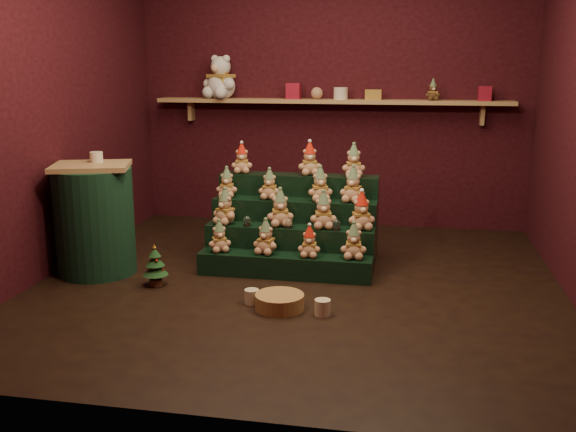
% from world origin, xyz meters
% --- Properties ---
extents(ground, '(4.00, 4.00, 0.00)m').
position_xyz_m(ground, '(0.00, 0.00, 0.00)').
color(ground, black).
rests_on(ground, ground).
extents(back_wall, '(4.00, 0.10, 2.80)m').
position_xyz_m(back_wall, '(0.00, 2.05, 1.40)').
color(back_wall, black).
rests_on(back_wall, ground).
extents(front_wall, '(4.00, 0.10, 2.80)m').
position_xyz_m(front_wall, '(0.00, -2.05, 1.40)').
color(front_wall, black).
rests_on(front_wall, ground).
extents(left_wall, '(0.10, 4.00, 2.80)m').
position_xyz_m(left_wall, '(-2.05, 0.00, 1.40)').
color(left_wall, black).
rests_on(left_wall, ground).
extents(back_shelf, '(3.60, 0.26, 0.24)m').
position_xyz_m(back_shelf, '(0.00, 1.87, 1.29)').
color(back_shelf, tan).
rests_on(back_shelf, ground).
extents(riser_tier_front, '(1.40, 0.22, 0.18)m').
position_xyz_m(riser_tier_front, '(-0.13, 0.15, 0.09)').
color(riser_tier_front, black).
rests_on(riser_tier_front, ground).
extents(riser_tier_midfront, '(1.40, 0.22, 0.36)m').
position_xyz_m(riser_tier_midfront, '(-0.13, 0.37, 0.18)').
color(riser_tier_midfront, black).
rests_on(riser_tier_midfront, ground).
extents(riser_tier_midback, '(1.40, 0.22, 0.54)m').
position_xyz_m(riser_tier_midback, '(-0.13, 0.59, 0.27)').
color(riser_tier_midback, black).
rests_on(riser_tier_midback, ground).
extents(riser_tier_back, '(1.40, 0.22, 0.72)m').
position_xyz_m(riser_tier_back, '(-0.13, 0.81, 0.36)').
color(riser_tier_back, black).
rests_on(riser_tier_back, ground).
extents(teddy_0, '(0.24, 0.23, 0.26)m').
position_xyz_m(teddy_0, '(-0.67, 0.15, 0.31)').
color(teddy_0, tan).
rests_on(teddy_0, riser_tier_front).
extents(teddy_1, '(0.23, 0.22, 0.28)m').
position_xyz_m(teddy_1, '(-0.29, 0.15, 0.32)').
color(teddy_1, tan).
rests_on(teddy_1, riser_tier_front).
extents(teddy_2, '(0.18, 0.17, 0.25)m').
position_xyz_m(teddy_2, '(0.07, 0.13, 0.30)').
color(teddy_2, tan).
rests_on(teddy_2, riser_tier_front).
extents(teddy_3, '(0.22, 0.20, 0.28)m').
position_xyz_m(teddy_3, '(0.41, 0.16, 0.32)').
color(teddy_3, tan).
rests_on(teddy_3, riser_tier_front).
extents(teddy_4, '(0.27, 0.26, 0.30)m').
position_xyz_m(teddy_4, '(-0.68, 0.36, 0.51)').
color(teddy_4, tan).
rests_on(teddy_4, riser_tier_midfront).
extents(teddy_5, '(0.26, 0.25, 0.31)m').
position_xyz_m(teddy_5, '(-0.22, 0.37, 0.51)').
color(teddy_5, tan).
rests_on(teddy_5, riser_tier_midfront).
extents(teddy_6, '(0.25, 0.23, 0.30)m').
position_xyz_m(teddy_6, '(0.15, 0.36, 0.51)').
color(teddy_6, tan).
rests_on(teddy_6, riser_tier_midfront).
extents(teddy_7, '(0.27, 0.26, 0.31)m').
position_xyz_m(teddy_7, '(0.45, 0.38, 0.51)').
color(teddy_7, tan).
rests_on(teddy_7, riser_tier_midfront).
extents(teddy_8, '(0.20, 0.18, 0.26)m').
position_xyz_m(teddy_8, '(-0.73, 0.59, 0.67)').
color(teddy_8, tan).
rests_on(teddy_8, riser_tier_midback).
extents(teddy_9, '(0.19, 0.17, 0.26)m').
position_xyz_m(teddy_9, '(-0.35, 0.58, 0.67)').
color(teddy_9, tan).
rests_on(teddy_9, riser_tier_midback).
extents(teddy_10, '(0.25, 0.24, 0.29)m').
position_xyz_m(teddy_10, '(0.09, 0.58, 0.68)').
color(teddy_10, tan).
rests_on(teddy_10, riser_tier_midback).
extents(teddy_11, '(0.25, 0.23, 0.30)m').
position_xyz_m(teddy_11, '(0.36, 0.58, 0.69)').
color(teddy_11, tan).
rests_on(teddy_11, riser_tier_midback).
extents(teddy_12, '(0.21, 0.20, 0.26)m').
position_xyz_m(teddy_12, '(-0.65, 0.80, 0.85)').
color(teddy_12, tan).
rests_on(teddy_12, riser_tier_back).
extents(teddy_13, '(0.25, 0.23, 0.28)m').
position_xyz_m(teddy_13, '(-0.04, 0.81, 0.86)').
color(teddy_13, tan).
rests_on(teddy_13, riser_tier_back).
extents(teddy_14, '(0.23, 0.22, 0.28)m').
position_xyz_m(teddy_14, '(0.34, 0.80, 0.86)').
color(teddy_14, tan).
rests_on(teddy_14, riser_tier_back).
extents(snow_globe_a, '(0.06, 0.06, 0.09)m').
position_xyz_m(snow_globe_a, '(-0.48, 0.31, 0.40)').
color(snow_globe_a, black).
rests_on(snow_globe_a, riser_tier_midfront).
extents(snow_globe_b, '(0.06, 0.06, 0.08)m').
position_xyz_m(snow_globe_b, '(-0.13, 0.31, 0.40)').
color(snow_globe_b, black).
rests_on(snow_globe_b, riser_tier_midfront).
extents(snow_globe_c, '(0.07, 0.07, 0.09)m').
position_xyz_m(snow_globe_c, '(0.26, 0.31, 0.41)').
color(snow_globe_c, black).
rests_on(snow_globe_c, riser_tier_midfront).
extents(side_table, '(0.71, 0.64, 0.90)m').
position_xyz_m(side_table, '(-1.66, -0.03, 0.44)').
color(side_table, tan).
rests_on(side_table, ground).
extents(table_ornament, '(0.10, 0.10, 0.08)m').
position_xyz_m(table_ornament, '(-1.66, 0.07, 0.94)').
color(table_ornament, beige).
rests_on(table_ornament, side_table).
extents(mini_christmas_tree, '(0.19, 0.19, 0.33)m').
position_xyz_m(mini_christmas_tree, '(-1.07, -0.25, 0.16)').
color(mini_christmas_tree, '#4B2C1A').
rests_on(mini_christmas_tree, ground).
extents(mug_left, '(0.10, 0.10, 0.10)m').
position_xyz_m(mug_left, '(-0.25, -0.49, 0.05)').
color(mug_left, beige).
rests_on(mug_left, ground).
extents(mug_right, '(0.11, 0.11, 0.11)m').
position_xyz_m(mug_right, '(0.28, -0.61, 0.05)').
color(mug_right, beige).
rests_on(mug_right, ground).
extents(wicker_basket, '(0.43, 0.43, 0.11)m').
position_xyz_m(wicker_basket, '(-0.03, -0.56, 0.05)').
color(wicker_basket, '#A57C42').
rests_on(wicker_basket, ground).
extents(white_bear, '(0.50, 0.48, 0.55)m').
position_xyz_m(white_bear, '(-1.13, 1.84, 1.60)').
color(white_bear, white).
rests_on(white_bear, back_shelf).
extents(brown_bear, '(0.17, 0.16, 0.20)m').
position_xyz_m(brown_bear, '(1.01, 1.84, 1.42)').
color(brown_bear, '#472D17').
rests_on(brown_bear, back_shelf).
extents(gift_tin_red_a, '(0.14, 0.14, 0.16)m').
position_xyz_m(gift_tin_red_a, '(-0.37, 1.85, 1.40)').
color(gift_tin_red_a, maroon).
rests_on(gift_tin_red_a, back_shelf).
extents(gift_tin_cream, '(0.14, 0.14, 0.12)m').
position_xyz_m(gift_tin_cream, '(0.11, 1.85, 1.38)').
color(gift_tin_cream, beige).
rests_on(gift_tin_cream, back_shelf).
extents(gift_tin_red_b, '(0.12, 0.12, 0.14)m').
position_xyz_m(gift_tin_red_b, '(1.50, 1.85, 1.39)').
color(gift_tin_red_b, maroon).
rests_on(gift_tin_red_b, back_shelf).
extents(shelf_plush_ball, '(0.12, 0.12, 0.12)m').
position_xyz_m(shelf_plush_ball, '(-0.13, 1.85, 1.38)').
color(shelf_plush_ball, tan).
rests_on(shelf_plush_ball, back_shelf).
extents(scarf_gift_box, '(0.16, 0.10, 0.10)m').
position_xyz_m(scarf_gift_box, '(0.44, 1.85, 1.37)').
color(scarf_gift_box, orange).
rests_on(scarf_gift_box, back_shelf).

